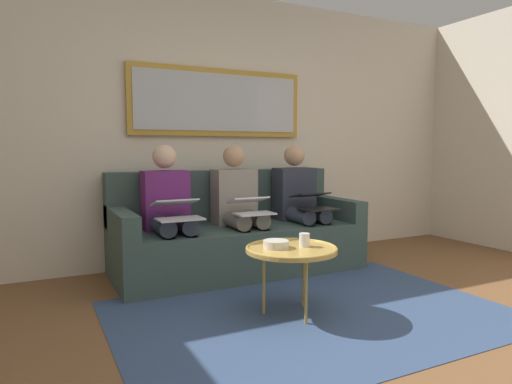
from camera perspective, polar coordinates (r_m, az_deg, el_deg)
The scene contains 14 objects.
ground_plane at distance 2.57m, azimuth 18.46°, elevation -21.43°, with size 6.00×5.20×0.10m, color brown.
wall_rear at distance 4.52m, azimuth -5.15°, elevation 7.93°, with size 6.00×0.12×2.60m, color beige.
area_rug at distance 3.16m, azimuth 7.15°, elevation -14.96°, with size 2.60×1.80×0.01m, color #33476B.
couch at distance 4.15m, azimuth -2.59°, elevation -5.55°, with size 2.20×0.90×0.90m.
framed_mirror at distance 4.45m, azimuth -4.72°, elevation 11.20°, with size 1.75×0.05×0.64m.
coffee_table at distance 3.00m, azimuth 4.49°, elevation -7.31°, with size 0.61×0.61×0.46m.
cup at distance 3.03m, azimuth 6.13°, elevation -6.04°, with size 0.07×0.07×0.09m, color silver.
bowl at distance 2.99m, azimuth 2.53°, elevation -6.60°, with size 0.17×0.17×0.05m, color beige.
person_left at distance 4.34m, azimuth 5.51°, elevation -1.11°, with size 0.38×0.58×1.14m.
laptop_black at distance 4.14m, azimuth 7.31°, elevation -1.14°, with size 0.32×0.36×0.15m.
person_middle at distance 4.04m, azimuth -2.21°, elevation -1.57°, with size 0.38×0.58×1.14m.
laptop_white at distance 3.81m, azimuth -0.67°, elevation -1.76°, with size 0.33×0.32×0.14m.
person_right at distance 3.82m, azimuth -10.99°, elevation -2.07°, with size 0.38×0.58×1.14m.
laptop_silver at distance 3.59m, azimuth -9.96°, elevation -2.20°, with size 0.35×0.36×0.15m.
Camera 1 is at (1.65, 1.61, 1.10)m, focal length 31.65 mm.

